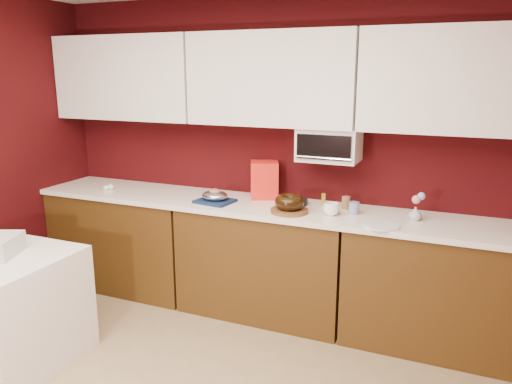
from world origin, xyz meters
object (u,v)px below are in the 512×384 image
Objects in this scene: coffee_mug at (331,208)px; blue_jar at (354,208)px; foil_ham_nest at (215,196)px; bundt_cake at (289,202)px; toaster_oven at (329,144)px; flower_vase at (415,213)px; pandoro_box at (264,180)px.

blue_jar is (0.14, 0.10, -0.01)m from coffee_mug.
coffee_mug is 0.17m from blue_jar.
foil_ham_nest is 1.08m from blue_jar.
blue_jar is (0.44, 0.15, -0.04)m from bundt_cake.
toaster_oven is 0.80m from flower_vase.
bundt_cake is (-0.20, -0.30, -0.39)m from toaster_oven.
bundt_cake is at bearing -170.91° from coffee_mug.
toaster_oven is 2.08× the size of bundt_cake.
pandoro_box is (-0.54, 0.04, -0.33)m from toaster_oven.
pandoro_box is 2.74× the size of coffee_mug.
pandoro_box is at bearing 44.33° from foil_ham_nest.
foil_ham_nest is at bearing -158.78° from pandoro_box.
toaster_oven reaches higher than coffee_mug.
pandoro_box reaches higher than flower_vase.
toaster_oven is at bearing 147.37° from blue_jar.
toaster_oven is 2.13× the size of foil_ham_nest.
foil_ham_nest is 1.98× the size of flower_vase.
flower_vase reaches higher than blue_jar.
foil_ham_nest is at bearing -162.86° from toaster_oven.
bundt_cake is at bearing -169.57° from flower_vase.
bundt_cake is at bearing -124.19° from toaster_oven.
pandoro_box reaches higher than foil_ham_nest.
bundt_cake is at bearing -161.72° from blue_jar.
toaster_oven reaches higher than bundt_cake.
bundt_cake is 0.64m from foil_ham_nest.
foil_ham_nest is 1.94× the size of coffee_mug.
coffee_mug is at bearing -68.73° from toaster_oven.
coffee_mug is (0.94, 0.01, -0.00)m from foil_ham_nest.
blue_jar is (1.08, 0.11, -0.01)m from foil_ham_nest.
bundt_cake is at bearing -3.67° from foil_ham_nest.
foil_ham_nest is at bearing -174.41° from blue_jar.
foil_ham_nest is 1.51m from flower_vase.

